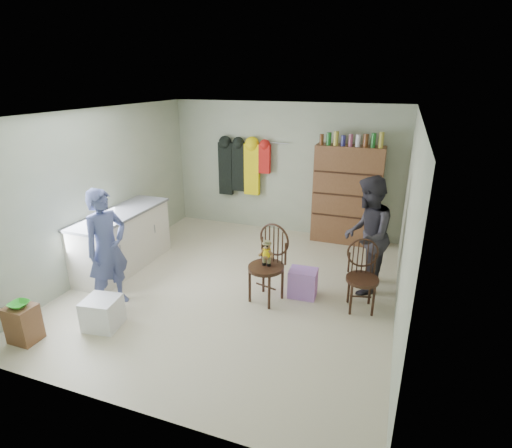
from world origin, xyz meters
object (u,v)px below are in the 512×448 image
at_px(dresser, 347,194).
at_px(chair_far, 362,273).
at_px(counter, 123,240).
at_px(chair_front, 269,259).

bearing_deg(dresser, chair_far, -76.57).
relative_size(counter, chair_front, 1.72).
relative_size(chair_far, dresser, 0.46).
height_order(chair_front, dresser, dresser).
bearing_deg(counter, chair_far, 0.76).
distance_m(chair_front, dresser, 2.57).
xyz_separation_m(chair_far, dresser, (-0.54, 2.25, 0.40)).
relative_size(counter, dresser, 0.90).
bearing_deg(counter, chair_front, -3.60).
height_order(chair_far, dresser, dresser).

